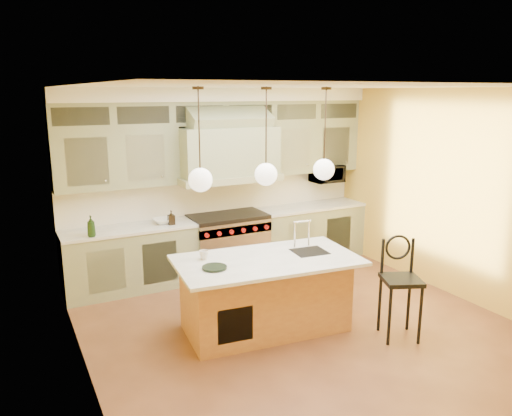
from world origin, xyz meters
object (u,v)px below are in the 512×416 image
range (228,243)px  counter_stool (400,281)px  microwave (327,174)px  kitchen_island (266,292)px

range → counter_stool: (0.91, -2.88, 0.21)m
counter_stool → microwave: bearing=94.0°
range → kitchen_island: 2.04m
counter_stool → kitchen_island: bearing=169.3°
kitchen_island → microwave: size_ratio=4.16×
kitchen_island → counter_stool: (1.31, -0.88, 0.22)m
range → microwave: size_ratio=2.21×
microwave → range: bearing=-176.9°
range → kitchen_island: size_ratio=0.53×
microwave → counter_stool: bearing=-109.2°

